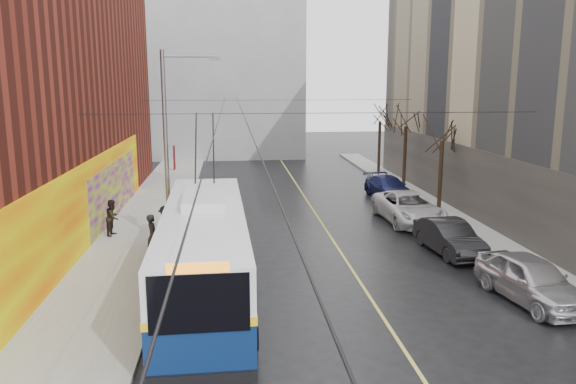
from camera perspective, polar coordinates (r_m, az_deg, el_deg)
The scene contains 21 objects.
ground at distance 17.84m, azimuth 5.76°, elevation -14.14°, with size 140.00×140.00×0.00m, color black.
sidewalk_left at distance 29.16m, azimuth -14.82°, elevation -4.20°, with size 4.00×60.00×0.15m, color gray.
sidewalk_right at distance 31.33m, azimuth 17.63°, elevation -3.30°, with size 2.00×60.00×0.15m, color gray.
lane_line at distance 31.12m, azimuth 3.34°, elevation -3.01°, with size 0.12×50.00×0.01m, color #BFB74C.
building_far at distance 60.85m, azimuth -8.51°, elevation 12.35°, with size 20.50×12.10×18.00m.
streetlight_pole at distance 26.08m, azimuth -11.96°, elevation 4.84°, with size 2.65×0.60×9.00m.
catenary_wires at distance 30.60m, azimuth -4.34°, elevation 8.57°, with size 18.00×60.00×0.22m.
tree_near at distance 34.20m, azimuth 15.47°, elevation 6.34°, with size 3.20×3.20×6.40m.
tree_mid at distance 40.77m, azimuth 11.93°, elevation 7.60°, with size 3.20×3.20×6.68m.
tree_far at distance 47.49m, azimuth 9.36°, elevation 8.02°, with size 3.20×3.20×6.57m.
puddle at distance 17.41m, azimuth -9.43°, elevation -14.89°, with size 2.14×2.65×0.01m, color black.
pigeons_flying at distance 25.56m, azimuth -4.13°, elevation 10.18°, with size 4.53×0.51×1.97m.
trolleybus at distance 20.19m, azimuth -8.46°, elevation -5.88°, with size 3.34×13.23×6.23m.
parked_car_a at distance 21.57m, azimuth 23.49°, elevation -8.14°, with size 1.94×4.81×1.64m, color #B7B6BC.
parked_car_b at distance 26.25m, azimuth 16.07°, elevation -4.43°, with size 1.59×4.55×1.50m, color black.
parked_car_c at distance 31.44m, azimuth 12.16°, elevation -1.57°, with size 2.72×5.91×1.64m, color silver.
parked_car_d at distance 37.81m, azimuth 10.18°, elevation 0.46°, with size 2.00×4.91×1.42m, color #171D51.
following_car at distance 33.93m, azimuth -6.27°, elevation -0.64°, with size 1.69×4.19×1.43m, color silver.
pedestrian_a at distance 24.75m, azimuth -13.60°, elevation -4.38°, with size 0.70×0.46×1.92m, color black.
pedestrian_b at distance 28.92m, azimuth -17.37°, elevation -2.48°, with size 0.87×0.68×1.79m, color black.
pedestrian_c at distance 27.03m, azimuth -12.34°, elevation -3.21°, with size 1.13×0.65×1.75m, color black.
Camera 1 is at (-3.36, -15.79, 7.60)m, focal length 35.00 mm.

